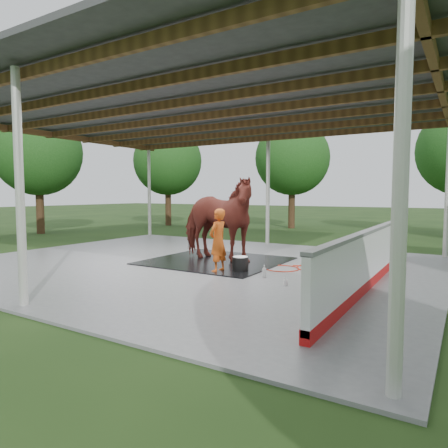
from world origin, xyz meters
The scene contains 12 objects.
ground centered at (0.00, 0.00, 0.00)m, with size 100.00×100.00×0.00m, color #1E3814.
concrete_slab centered at (0.00, 0.00, 0.03)m, with size 12.00×10.00×0.05m, color slate.
pavilion_structure centered at (0.00, 0.00, 3.97)m, with size 12.60×10.60×4.05m.
dasher_board centered at (4.60, 0.00, 0.59)m, with size 0.16×8.00×1.15m.
tree_belt centered at (0.30, 0.90, 3.79)m, with size 28.00×28.00×5.80m.
rubber_mat centered at (0.40, 0.57, 0.06)m, with size 3.46×3.24×0.03m, color black.
horse centered at (0.40, 0.57, 1.20)m, with size 1.21×2.65×2.24m, color maroon.
handler centered at (1.24, -0.65, 0.80)m, with size 0.54×0.36×1.49m, color #D15216.
wash_bucket centered at (1.65, -0.31, 0.23)m, with size 0.39×0.39×0.36m.
soap_bottle_a centered at (2.44, -0.64, 0.19)m, with size 0.11×0.11×0.27m, color silver.
soap_bottle_b centered at (3.15, -1.13, 0.14)m, with size 0.08×0.08×0.17m, color #338CD8.
hose_coil centered at (2.92, 0.89, 0.06)m, with size 1.74×1.50×0.02m.
Camera 1 is at (6.21, -8.50, 1.90)m, focal length 32.00 mm.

